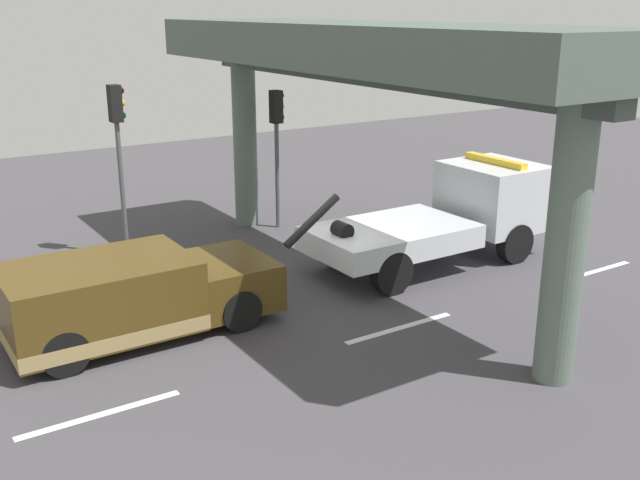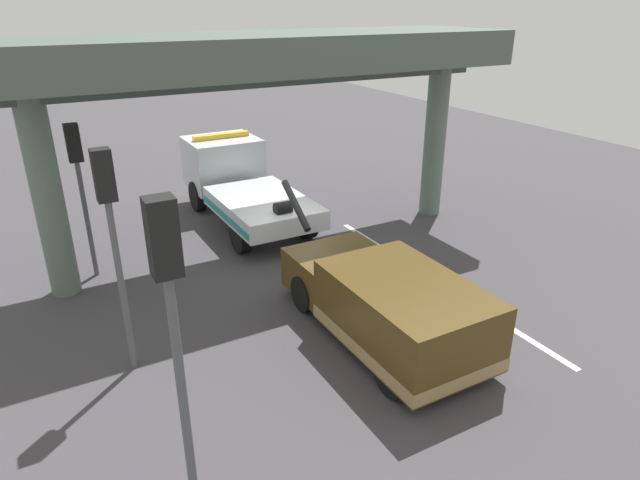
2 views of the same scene
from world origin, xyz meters
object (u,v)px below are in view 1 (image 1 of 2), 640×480
Objects in this scene: traffic_light_mid at (277,128)px; towed_van_green at (130,298)px; traffic_light_far at (118,133)px; tow_truck_white at (452,214)px.

towed_van_green is at bearing -141.37° from traffic_light_mid.
towed_van_green is 5.63m from traffic_light_far.
traffic_light_far reaches higher than traffic_light_mid.
traffic_light_far is (-6.69, 4.86, 1.94)m from tow_truck_white.
traffic_light_mid is at bearing 38.63° from towed_van_green.
traffic_light_far reaches higher than towed_van_green.
traffic_light_mid is (-2.19, 4.86, 1.67)m from tow_truck_white.
tow_truck_white is 1.68× the size of traffic_light_far.
traffic_light_mid is at bearing 0.00° from traffic_light_far.
traffic_light_mid is at bearing 114.25° from tow_truck_white.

